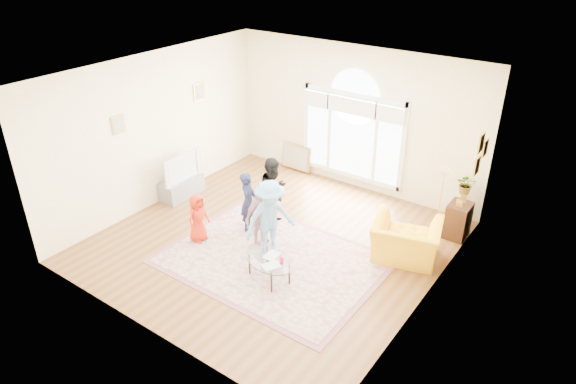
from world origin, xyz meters
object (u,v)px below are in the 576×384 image
Objects in this scene: tv_console at (182,187)px; television at (180,167)px; area_rug at (272,260)px; coffee_table at (269,260)px; armchair at (406,240)px.

television is (0.01, 0.00, 0.51)m from tv_console.
area_rug is 3.31m from television.
television reaches higher than area_rug.
area_rug is 3.12× the size of coffee_table.
television reaches higher than armchair.
television is at bearing 165.30° from area_rug.
area_rug is at bearing -14.70° from television.
coffee_table is at bearing -20.55° from tv_console.
coffee_table is (3.41, -1.28, -0.32)m from television.
area_rug is at bearing -14.67° from tv_console.
coffee_table is at bearing -58.45° from area_rug.
television is 0.90× the size of armchair.
area_rug is 0.67m from coffee_table.
coffee_table is at bearing -20.59° from television.
tv_console is 0.87× the size of coffee_table.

